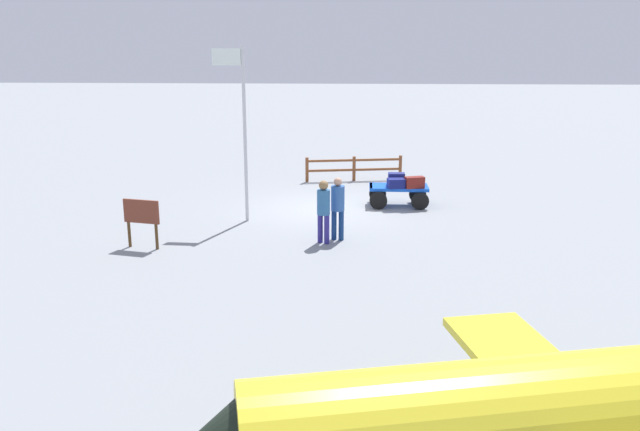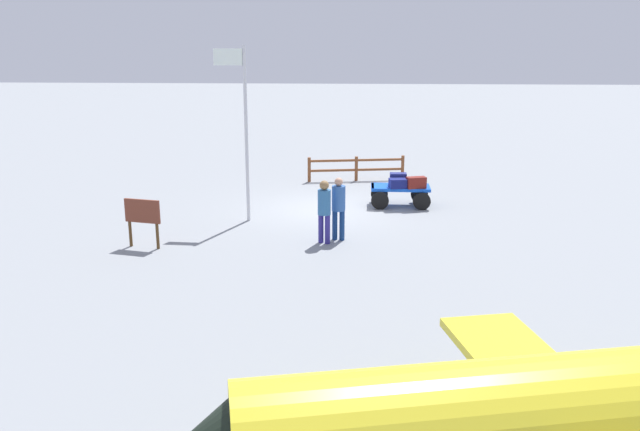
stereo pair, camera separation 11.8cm
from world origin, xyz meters
TOP-DOWN VIEW (x-y plane):
  - ground_plane at (0.00, 0.00)m, footprint 120.00×120.00m
  - luggage_cart at (-2.32, -0.55)m, footprint 1.89×1.10m
  - suitcase_navy at (-2.26, -0.68)m, footprint 0.53×0.33m
  - suitcase_maroon at (-2.23, -0.27)m, footprint 0.59×0.47m
  - suitcase_tan at (-2.81, -0.26)m, footprint 0.66×0.44m
  - worker_lead at (-0.45, 3.30)m, footprint 0.43×0.43m
  - worker_trailing at (-0.08, 3.62)m, footprint 0.46×0.46m
  - airplane_near at (-2.91, 13.95)m, footprint 8.12×5.04m
  - flagpole at (2.37, 1.48)m, footprint 0.93×0.10m
  - signboard at (4.57, 4.26)m, footprint 0.98×0.28m
  - wooden_fence at (-0.90, -4.42)m, footprint 3.67×0.74m

SIDE VIEW (x-z plane):
  - ground_plane at x=0.00m, z-range 0.00..0.00m
  - luggage_cart at x=-2.32m, z-range 0.13..0.79m
  - wooden_fence at x=-0.90m, z-range 0.07..1.01m
  - suitcase_maroon at x=-2.23m, z-range 0.66..0.96m
  - suitcase_tan at x=-2.81m, z-range 0.66..1.02m
  - signboard at x=4.57m, z-range 0.21..1.50m
  - suitcase_navy at x=-2.26m, z-range 0.66..1.06m
  - worker_trailing at x=-0.08m, z-range 0.15..1.84m
  - worker_lead at x=-0.45m, z-range 0.15..1.87m
  - airplane_near at x=-2.91m, z-range -0.37..2.78m
  - flagpole at x=2.37m, z-range 0.41..5.50m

